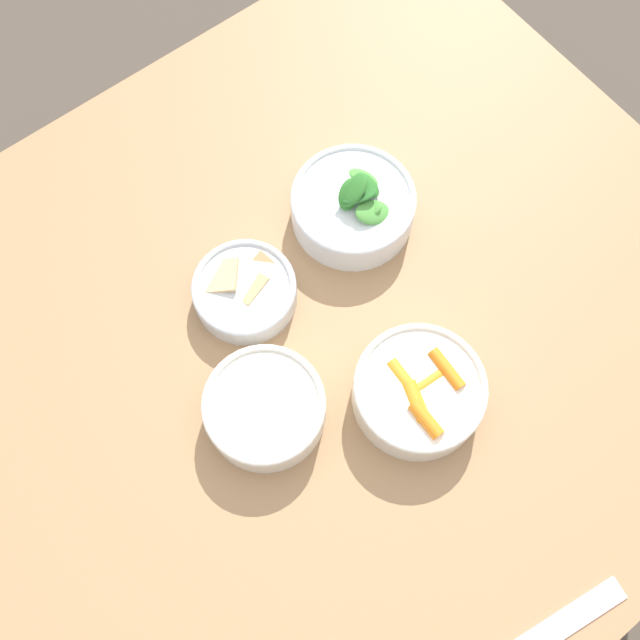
% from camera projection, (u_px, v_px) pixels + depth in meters
% --- Properties ---
extents(ground_plane, '(10.00, 10.00, 0.00)m').
position_uv_depth(ground_plane, '(318.00, 438.00, 1.64)').
color(ground_plane, '#4C4238').
extents(dining_table, '(1.19, 1.04, 0.72)m').
position_uv_depth(dining_table, '(317.00, 355.00, 1.05)').
color(dining_table, '#99724C').
rests_on(dining_table, ground_plane).
extents(bowl_carrots, '(0.17, 0.17, 0.06)m').
position_uv_depth(bowl_carrots, '(419.00, 391.00, 0.91)').
color(bowl_carrots, silver).
rests_on(bowl_carrots, dining_table).
extents(bowl_greens, '(0.17, 0.17, 0.10)m').
position_uv_depth(bowl_greens, '(353.00, 206.00, 1.00)').
color(bowl_greens, silver).
rests_on(bowl_greens, dining_table).
extents(bowl_beans_hotdog, '(0.16, 0.16, 0.06)m').
position_uv_depth(bowl_beans_hotdog, '(265.00, 408.00, 0.90)').
color(bowl_beans_hotdog, silver).
rests_on(bowl_beans_hotdog, dining_table).
extents(bowl_cookies, '(0.14, 0.14, 0.05)m').
position_uv_depth(bowl_cookies, '(245.00, 290.00, 0.96)').
color(bowl_cookies, silver).
rests_on(bowl_cookies, dining_table).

